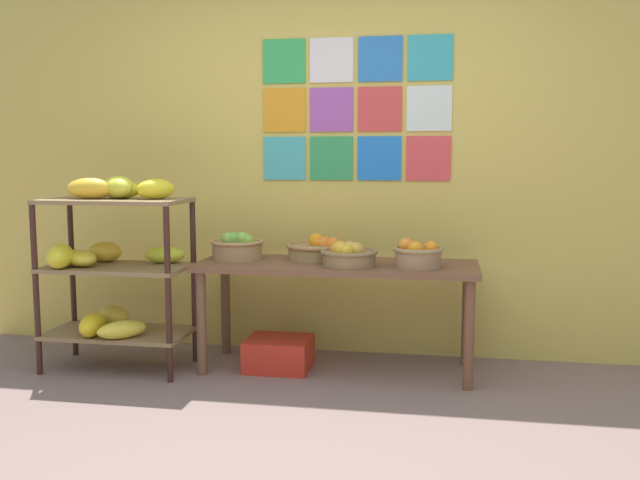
{
  "coord_description": "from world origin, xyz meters",
  "views": [
    {
      "loc": [
        0.7,
        -2.78,
        1.32
      ],
      "look_at": [
        0.02,
        1.02,
        0.86
      ],
      "focal_mm": 39.23,
      "sensor_mm": 36.0,
      "label": 1
    }
  ],
  "objects_px": {
    "banana_shelf_unit": "(111,256)",
    "display_table": "(337,276)",
    "fruit_basket_left": "(237,247)",
    "produce_crate_under_table": "(279,354)",
    "fruit_basket_right": "(318,249)",
    "fruit_basket_back_left": "(417,254)",
    "fruit_basket_centre": "(348,255)"
  },
  "relations": [
    {
      "from": "banana_shelf_unit",
      "to": "fruit_basket_left",
      "type": "height_order",
      "value": "banana_shelf_unit"
    },
    {
      "from": "fruit_basket_left",
      "to": "fruit_basket_right",
      "type": "bearing_deg",
      "value": 10.08
    },
    {
      "from": "banana_shelf_unit",
      "to": "fruit_basket_right",
      "type": "height_order",
      "value": "banana_shelf_unit"
    },
    {
      "from": "banana_shelf_unit",
      "to": "display_table",
      "type": "xyz_separation_m",
      "value": [
        1.38,
        0.21,
        -0.12
      ]
    },
    {
      "from": "fruit_basket_right",
      "to": "fruit_basket_centre",
      "type": "bearing_deg",
      "value": -46.57
    },
    {
      "from": "fruit_basket_back_left",
      "to": "fruit_basket_left",
      "type": "bearing_deg",
      "value": 172.81
    },
    {
      "from": "display_table",
      "to": "fruit_basket_back_left",
      "type": "height_order",
      "value": "fruit_basket_back_left"
    },
    {
      "from": "banana_shelf_unit",
      "to": "fruit_basket_back_left",
      "type": "xyz_separation_m",
      "value": [
        1.87,
        0.1,
        0.04
      ]
    },
    {
      "from": "fruit_basket_left",
      "to": "produce_crate_under_table",
      "type": "xyz_separation_m",
      "value": [
        0.29,
        -0.08,
        -0.65
      ]
    },
    {
      "from": "display_table",
      "to": "fruit_basket_right",
      "type": "relative_size",
      "value": 4.48
    },
    {
      "from": "fruit_basket_back_left",
      "to": "fruit_basket_right",
      "type": "distance_m",
      "value": 0.67
    },
    {
      "from": "display_table",
      "to": "produce_crate_under_table",
      "type": "bearing_deg",
      "value": -172.44
    },
    {
      "from": "banana_shelf_unit",
      "to": "fruit_basket_right",
      "type": "bearing_deg",
      "value": 15.08
    },
    {
      "from": "fruit_basket_left",
      "to": "produce_crate_under_table",
      "type": "relative_size",
      "value": 0.85
    },
    {
      "from": "fruit_basket_centre",
      "to": "produce_crate_under_table",
      "type": "height_order",
      "value": "fruit_basket_centre"
    },
    {
      "from": "fruit_basket_centre",
      "to": "produce_crate_under_table",
      "type": "distance_m",
      "value": 0.78
    },
    {
      "from": "banana_shelf_unit",
      "to": "produce_crate_under_table",
      "type": "xyz_separation_m",
      "value": [
        1.02,
        0.16,
        -0.61
      ]
    },
    {
      "from": "fruit_basket_right",
      "to": "produce_crate_under_table",
      "type": "xyz_separation_m",
      "value": [
        -0.21,
        -0.17,
        -0.64
      ]
    },
    {
      "from": "banana_shelf_unit",
      "to": "fruit_basket_back_left",
      "type": "distance_m",
      "value": 1.87
    },
    {
      "from": "display_table",
      "to": "fruit_basket_back_left",
      "type": "distance_m",
      "value": 0.53
    },
    {
      "from": "banana_shelf_unit",
      "to": "produce_crate_under_table",
      "type": "height_order",
      "value": "banana_shelf_unit"
    },
    {
      "from": "fruit_basket_back_left",
      "to": "fruit_basket_centre",
      "type": "height_order",
      "value": "fruit_basket_back_left"
    },
    {
      "from": "fruit_basket_back_left",
      "to": "fruit_basket_left",
      "type": "distance_m",
      "value": 1.14
    },
    {
      "from": "produce_crate_under_table",
      "to": "banana_shelf_unit",
      "type": "bearing_deg",
      "value": -171.09
    },
    {
      "from": "display_table",
      "to": "produce_crate_under_table",
      "type": "height_order",
      "value": "display_table"
    },
    {
      "from": "produce_crate_under_table",
      "to": "fruit_basket_right",
      "type": "bearing_deg",
      "value": 38.79
    },
    {
      "from": "banana_shelf_unit",
      "to": "fruit_basket_centre",
      "type": "distance_m",
      "value": 1.47
    },
    {
      "from": "banana_shelf_unit",
      "to": "fruit_basket_right",
      "type": "relative_size",
      "value": 3.16
    },
    {
      "from": "banana_shelf_unit",
      "to": "produce_crate_under_table",
      "type": "bearing_deg",
      "value": 8.91
    },
    {
      "from": "fruit_basket_back_left",
      "to": "produce_crate_under_table",
      "type": "bearing_deg",
      "value": 176.0
    },
    {
      "from": "banana_shelf_unit",
      "to": "fruit_basket_right",
      "type": "distance_m",
      "value": 1.28
    },
    {
      "from": "fruit_basket_back_left",
      "to": "fruit_basket_left",
      "type": "height_order",
      "value": "same"
    }
  ]
}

